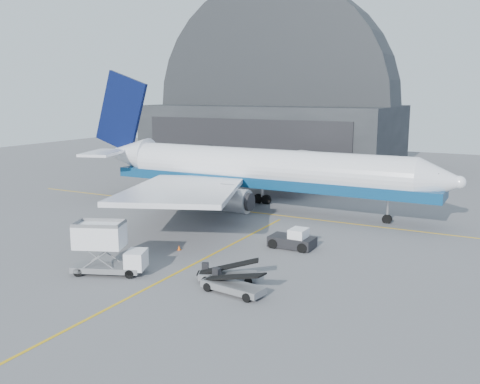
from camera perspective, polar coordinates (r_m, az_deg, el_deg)
The scene contains 9 objects.
ground at distance 47.56m, azimuth -4.55°, elevation -7.47°, with size 200.00×200.00×0.00m, color #565659.
taxi_lines at distance 58.20m, azimuth 2.15°, elevation -4.05°, with size 80.00×42.12×0.02m.
hangar at distance 113.10m, azimuth 3.67°, elevation 7.98°, with size 50.00×28.30×28.00m.
airliner at distance 68.07m, azimuth 1.19°, elevation 2.41°, with size 51.03×49.48×17.91m.
catering_truck at distance 45.32m, azimuth -14.08°, elevation -5.93°, with size 6.38×4.29×4.12m.
pushback_tug at distance 51.71m, azimuth 5.71°, elevation -5.13°, with size 4.32×2.58×1.98m.
belt_loader_a at distance 42.72m, azimuth -1.39°, elevation -8.76°, with size 4.87×3.26×1.86m.
belt_loader_b at distance 40.29m, azimuth -0.80°, elevation -9.91°, with size 5.36×2.40×2.00m.
traffic_cone at distance 51.16m, azimuth -6.52°, elevation -5.94°, with size 0.32×0.32×0.47m.
Camera 1 is at (24.36, -38.08, 14.77)m, focal length 40.00 mm.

